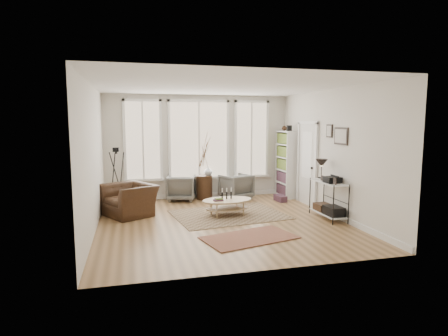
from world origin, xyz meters
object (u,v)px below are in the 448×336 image
object	(u,v)px
bookcase	(286,164)
accent_chair	(129,200)
low_shelf	(328,196)
coffee_table	(227,203)
side_table	(204,167)
armchair_right	(236,186)
armchair_left	(181,188)

from	to	relation	value
bookcase	accent_chair	distance (m)	4.56
bookcase	low_shelf	xyz separation A→B (m)	(-0.06, -2.52, -0.44)
coffee_table	side_table	xyz separation A→B (m)	(-0.16, 1.92, 0.61)
armchair_right	accent_chair	bearing A→B (deg)	0.96
armchair_left	armchair_right	distance (m)	1.53
accent_chair	coffee_table	bearing A→B (deg)	45.43
bookcase	low_shelf	bearing A→B (deg)	-91.28
coffee_table	armchair_right	distance (m)	1.92
low_shelf	accent_chair	bearing A→B (deg)	162.36
coffee_table	armchair_right	bearing A→B (deg)	68.02
armchair_right	side_table	xyz separation A→B (m)	(-0.88, 0.14, 0.55)
armchair_left	side_table	world-z (taller)	side_table
bookcase	side_table	bearing A→B (deg)	174.68
coffee_table	accent_chair	xyz separation A→B (m)	(-2.19, 0.56, 0.07)
side_table	bookcase	bearing A→B (deg)	-5.32
bookcase	coffee_table	distance (m)	2.85
coffee_table	low_shelf	bearing A→B (deg)	-20.92
side_table	low_shelf	bearing A→B (deg)	-50.14
bookcase	side_table	distance (m)	2.35
armchair_right	accent_chair	world-z (taller)	accent_chair
coffee_table	armchair_left	world-z (taller)	armchair_left
low_shelf	side_table	bearing A→B (deg)	129.86
bookcase	side_table	size ratio (longest dim) A/B	1.10
armchair_right	coffee_table	bearing A→B (deg)	46.20
bookcase	armchair_right	distance (m)	1.59
coffee_table	armchair_left	bearing A→B (deg)	112.70
low_shelf	bookcase	bearing A→B (deg)	88.72
armchair_left	side_table	xyz separation A→B (m)	(0.65, -0.01, 0.55)
armchair_left	coffee_table	bearing A→B (deg)	126.87
bookcase	armchair_right	bearing A→B (deg)	177.03
low_shelf	side_table	xyz separation A→B (m)	(-2.29, 2.74, 0.39)
armchair_left	armchair_right	xyz separation A→B (m)	(1.53, -0.15, 0.00)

